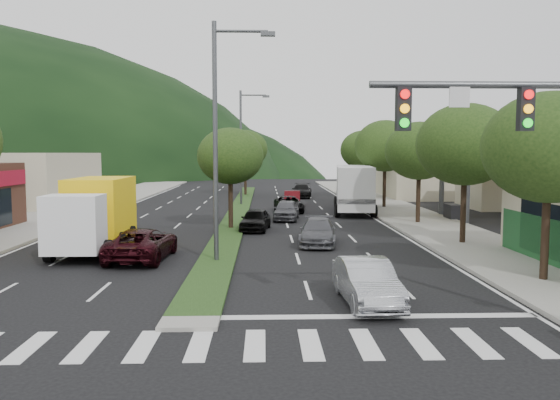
{
  "coord_description": "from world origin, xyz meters",
  "views": [
    {
      "loc": [
        2.03,
        -14.87,
        4.65
      ],
      "look_at": [
        2.77,
        10.38,
        2.44
      ],
      "focal_mm": 35.0,
      "sensor_mm": 36.0,
      "label": 1
    }
  ],
  "objects_px": {
    "tree_med_near": "(230,156)",
    "tree_r_d": "(385,146)",
    "tree_r_b": "(465,145)",
    "streetlight_mid": "(243,142)",
    "tree_r_c": "(419,151)",
    "tree_med_far": "(245,149)",
    "streetlight_near": "(220,130)",
    "car_queue_d": "(289,204)",
    "car_queue_e": "(286,210)",
    "car_queue_f": "(302,191)",
    "tree_r_e": "(363,150)",
    "car_queue_c": "(292,198)",
    "traffic_signal": "(547,153)",
    "car_queue_a": "(255,219)",
    "box_truck": "(96,217)",
    "tree_r_a": "(549,148)",
    "car_queue_b": "(318,232)",
    "motorhome": "(354,188)",
    "sedan_silver": "(367,282)",
    "suv_maroon": "(142,244)"
  },
  "relations": [
    {
      "from": "streetlight_near",
      "to": "car_queue_d",
      "type": "xyz_separation_m",
      "value": [
        3.74,
        19.48,
        -4.97
      ]
    },
    {
      "from": "traffic_signal",
      "to": "tree_r_e",
      "type": "xyz_separation_m",
      "value": [
        2.97,
        41.54,
        0.25
      ]
    },
    {
      "from": "tree_med_near",
      "to": "streetlight_near",
      "type": "distance_m",
      "value": 10.07
    },
    {
      "from": "motorhome",
      "to": "tree_r_a",
      "type": "bearing_deg",
      "value": -75.45
    },
    {
      "from": "traffic_signal",
      "to": "car_queue_a",
      "type": "relative_size",
      "value": 1.81
    },
    {
      "from": "streetlight_mid",
      "to": "car_queue_e",
      "type": "bearing_deg",
      "value": -72.35
    },
    {
      "from": "tree_r_c",
      "to": "car_queue_c",
      "type": "height_order",
      "value": "tree_r_c"
    },
    {
      "from": "tree_r_c",
      "to": "car_queue_b",
      "type": "bearing_deg",
      "value": -133.95
    },
    {
      "from": "streetlight_near",
      "to": "car_queue_e",
      "type": "bearing_deg",
      "value": 76.98
    },
    {
      "from": "streetlight_near",
      "to": "car_queue_f",
      "type": "relative_size",
      "value": 2.07
    },
    {
      "from": "car_queue_b",
      "to": "tree_r_a",
      "type": "bearing_deg",
      "value": -42.26
    },
    {
      "from": "tree_med_near",
      "to": "tree_r_d",
      "type": "bearing_deg",
      "value": 45.0
    },
    {
      "from": "tree_r_e",
      "to": "car_queue_e",
      "type": "distance_m",
      "value": 19.9
    },
    {
      "from": "tree_r_b",
      "to": "motorhome",
      "type": "height_order",
      "value": "tree_r_b"
    },
    {
      "from": "tree_r_c",
      "to": "car_queue_c",
      "type": "xyz_separation_m",
      "value": [
        -7.53,
        12.48,
        -4.1
      ]
    },
    {
      "from": "car_queue_e",
      "to": "tree_r_d",
      "type": "bearing_deg",
      "value": 48.25
    },
    {
      "from": "tree_r_b",
      "to": "box_truck",
      "type": "relative_size",
      "value": 1.0
    },
    {
      "from": "tree_r_d",
      "to": "streetlight_near",
      "type": "relative_size",
      "value": 0.72
    },
    {
      "from": "car_queue_e",
      "to": "box_truck",
      "type": "height_order",
      "value": "box_truck"
    },
    {
      "from": "traffic_signal",
      "to": "tree_r_b",
      "type": "relative_size",
      "value": 1.01
    },
    {
      "from": "car_queue_e",
      "to": "car_queue_f",
      "type": "bearing_deg",
      "value": 89.44
    },
    {
      "from": "suv_maroon",
      "to": "streetlight_near",
      "type": "bearing_deg",
      "value": 171.61
    },
    {
      "from": "car_queue_a",
      "to": "car_queue_d",
      "type": "xyz_separation_m",
      "value": [
        2.45,
        10.0,
        -0.04
      ]
    },
    {
      "from": "tree_r_e",
      "to": "car_queue_c",
      "type": "bearing_deg",
      "value": -135.03
    },
    {
      "from": "tree_med_near",
      "to": "car_queue_a",
      "type": "distance_m",
      "value": 4.09
    },
    {
      "from": "tree_r_b",
      "to": "streetlight_mid",
      "type": "xyz_separation_m",
      "value": [
        -11.79,
        21.0,
        0.55
      ]
    },
    {
      "from": "streetlight_mid",
      "to": "tree_med_far",
      "type": "bearing_deg",
      "value": 91.07
    },
    {
      "from": "tree_r_a",
      "to": "streetlight_mid",
      "type": "xyz_separation_m",
      "value": [
        -11.79,
        29.0,
        0.76
      ]
    },
    {
      "from": "tree_med_far",
      "to": "car_queue_d",
      "type": "relative_size",
      "value": 1.56
    },
    {
      "from": "tree_r_c",
      "to": "tree_med_far",
      "type": "xyz_separation_m",
      "value": [
        -12.0,
        24.0,
        0.26
      ]
    },
    {
      "from": "tree_r_c",
      "to": "streetlight_near",
      "type": "distance_m",
      "value": 16.85
    },
    {
      "from": "streetlight_near",
      "to": "car_queue_c",
      "type": "height_order",
      "value": "streetlight_near"
    },
    {
      "from": "tree_r_a",
      "to": "car_queue_c",
      "type": "bearing_deg",
      "value": 104.81
    },
    {
      "from": "car_queue_b",
      "to": "traffic_signal",
      "type": "bearing_deg",
      "value": -65.82
    },
    {
      "from": "tree_r_e",
      "to": "tree_med_far",
      "type": "bearing_deg",
      "value": 161.57
    },
    {
      "from": "car_queue_c",
      "to": "car_queue_d",
      "type": "xyz_separation_m",
      "value": [
        -0.52,
        -5.0,
        -0.03
      ]
    },
    {
      "from": "tree_med_near",
      "to": "streetlight_mid",
      "type": "height_order",
      "value": "streetlight_mid"
    },
    {
      "from": "streetlight_near",
      "to": "car_queue_a",
      "type": "bearing_deg",
      "value": 82.22
    },
    {
      "from": "tree_med_near",
      "to": "box_truck",
      "type": "relative_size",
      "value": 0.86
    },
    {
      "from": "car_queue_a",
      "to": "car_queue_d",
      "type": "distance_m",
      "value": 10.3
    },
    {
      "from": "tree_r_a",
      "to": "tree_r_b",
      "type": "height_order",
      "value": "tree_r_b"
    },
    {
      "from": "streetlight_mid",
      "to": "car_queue_f",
      "type": "relative_size",
      "value": 2.07
    },
    {
      "from": "traffic_signal",
      "to": "streetlight_near",
      "type": "relative_size",
      "value": 0.7
    },
    {
      "from": "streetlight_near",
      "to": "traffic_signal",
      "type": "bearing_deg",
      "value": -47.23
    },
    {
      "from": "traffic_signal",
      "to": "sedan_silver",
      "type": "relative_size",
      "value": 1.69
    },
    {
      "from": "car_queue_b",
      "to": "car_queue_e",
      "type": "height_order",
      "value": "car_queue_e"
    },
    {
      "from": "streetlight_near",
      "to": "streetlight_mid",
      "type": "xyz_separation_m",
      "value": [
        0.0,
        25.0,
        0.0
      ]
    },
    {
      "from": "tree_r_c",
      "to": "car_queue_a",
      "type": "distance_m",
      "value": 11.55
    },
    {
      "from": "sedan_silver",
      "to": "tree_med_far",
      "type": "bearing_deg",
      "value": 93.62
    },
    {
      "from": "car_queue_d",
      "to": "car_queue_e",
      "type": "bearing_deg",
      "value": -98.39
    }
  ]
}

